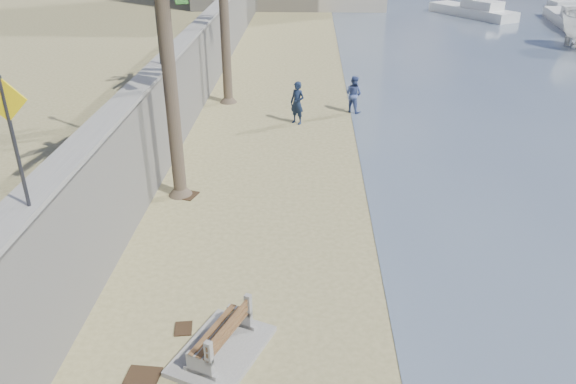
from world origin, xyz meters
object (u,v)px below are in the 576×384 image
object	(u,v)px
person_b	(354,92)
yacht_far	(472,12)
person_a	(297,100)
bench_far	(221,338)

from	to	relation	value
person_b	yacht_far	bearing A→B (deg)	-77.40
person_a	person_b	bearing A→B (deg)	67.81
bench_far	yacht_far	bearing A→B (deg)	69.47
person_a	bench_far	bearing A→B (deg)	-60.11
yacht_far	bench_far	bearing A→B (deg)	126.43
person_a	yacht_far	xyz separation A→B (m)	(14.71, 28.23, -0.72)
bench_far	yacht_far	size ratio (longest dim) A/B	0.32
person_a	yacht_far	bearing A→B (deg)	97.36
yacht_far	person_b	bearing A→B (deg)	122.38
person_a	yacht_far	world-z (taller)	person_a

